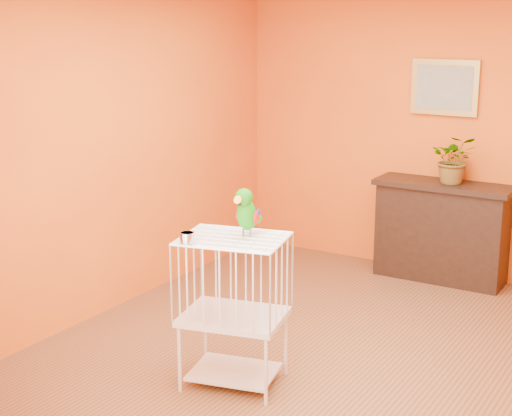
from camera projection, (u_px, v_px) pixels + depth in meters
The scene contains 8 objects.
ground at pixel (333, 356), 5.66m from camera, with size 4.50×4.50×0.00m, color brown.
room_shell at pixel (338, 138), 5.27m from camera, with size 4.50×4.50×4.50m.
console_cabinet at pixel (441, 231), 7.18m from camera, with size 1.23×0.44×0.92m.
potted_plant at pixel (455, 164), 7.00m from camera, with size 0.40×0.44×0.34m, color #26722D.
framed_picture at pixel (445, 87), 7.07m from camera, with size 0.62×0.04×0.50m.
birdcage at pixel (234, 309), 5.12m from camera, with size 0.75×0.64×1.01m.
feed_cup at pixel (187, 238), 4.87m from camera, with size 0.09×0.09×0.07m, color silver.
parrot at pixel (247, 211), 5.00m from camera, with size 0.16×0.29×0.32m.
Camera 1 is at (2.24, -4.76, 2.41)m, focal length 55.00 mm.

